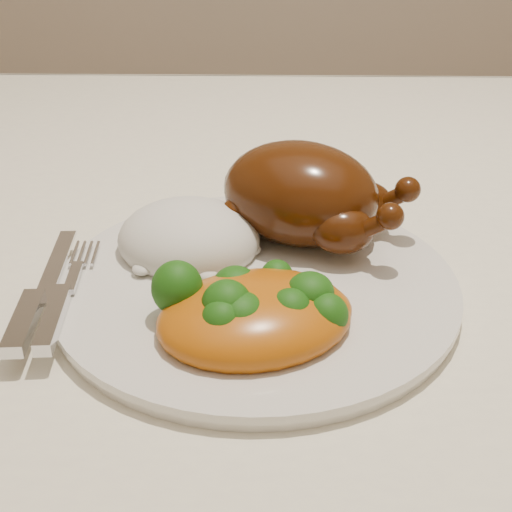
{
  "coord_description": "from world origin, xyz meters",
  "views": [
    {
      "loc": [
        -0.1,
        -0.52,
        1.05
      ],
      "look_at": [
        -0.11,
        -0.08,
        0.8
      ],
      "focal_mm": 50.0,
      "sensor_mm": 36.0,
      "label": 1
    }
  ],
  "objects": [
    {
      "name": "rice_mound",
      "position": [
        -0.16,
        -0.04,
        0.79
      ],
      "size": [
        0.12,
        0.11,
        0.06
      ],
      "rotation": [
        0.0,
        0.0,
        -0.15
      ],
      "color": "white",
      "rests_on": "dinner_plate"
    },
    {
      "name": "tablecloth",
      "position": [
        0.0,
        0.0,
        0.74
      ],
      "size": [
        1.73,
        1.03,
        0.18
      ],
      "color": "silver",
      "rests_on": "dining_table"
    },
    {
      "name": "roast_chicken",
      "position": [
        -0.07,
        -0.02,
        0.82
      ],
      "size": [
        0.17,
        0.14,
        0.08
      ],
      "rotation": [
        0.0,
        0.0,
        -0.4
      ],
      "color": "#471F07",
      "rests_on": "dinner_plate"
    },
    {
      "name": "dining_table",
      "position": [
        0.0,
        0.0,
        0.67
      ],
      "size": [
        1.6,
        0.9,
        0.76
      ],
      "color": "brown",
      "rests_on": "floor"
    },
    {
      "name": "cutlery",
      "position": [
        -0.25,
        -0.12,
        0.79
      ],
      "size": [
        0.04,
        0.16,
        0.01
      ],
      "rotation": [
        0.0,
        0.0,
        0.07
      ],
      "color": "silver",
      "rests_on": "dinner_plate"
    },
    {
      "name": "mac_and_cheese",
      "position": [
        -0.1,
        -0.14,
        0.79
      ],
      "size": [
        0.15,
        0.13,
        0.06
      ],
      "rotation": [
        0.0,
        0.0,
        0.32
      ],
      "color": "#C7520C",
      "rests_on": "dinner_plate"
    },
    {
      "name": "dinner_plate",
      "position": [
        -0.11,
        -0.08,
        0.77
      ],
      "size": [
        0.36,
        0.36,
        0.01
      ],
      "primitive_type": "cylinder",
      "rotation": [
        0.0,
        0.0,
        -0.31
      ],
      "color": "silver",
      "rests_on": "tablecloth"
    }
  ]
}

